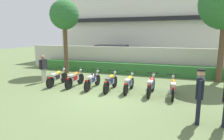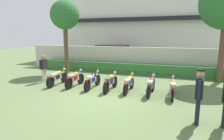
% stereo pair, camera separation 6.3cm
% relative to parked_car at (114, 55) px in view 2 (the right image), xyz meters
% --- Properties ---
extents(ground, '(60.00, 60.00, 0.00)m').
position_rel_parked_car_xyz_m(ground, '(2.40, -8.96, -0.94)').
color(ground, '#607547').
extents(building, '(18.53, 6.50, 8.00)m').
position_rel_parked_car_xyz_m(building, '(2.40, 5.44, 3.06)').
color(building, white).
rests_on(building, ground).
extents(compound_wall, '(17.60, 0.30, 1.87)m').
position_rel_parked_car_xyz_m(compound_wall, '(2.40, -2.46, -0.00)').
color(compound_wall, beige).
rests_on(compound_wall, ground).
extents(hedge_row, '(14.08, 0.70, 0.77)m').
position_rel_parked_car_xyz_m(hedge_row, '(2.40, -3.16, -0.55)').
color(hedge_row, '#337033').
rests_on(hedge_row, ground).
extents(parked_car, '(4.52, 2.11, 1.89)m').
position_rel_parked_car_xyz_m(parked_car, '(0.00, 0.00, 0.00)').
color(parked_car, black).
rests_on(parked_car, ground).
extents(tree_near_inspector, '(2.03, 2.03, 5.15)m').
position_rel_parked_car_xyz_m(tree_near_inspector, '(-2.10, -4.43, 3.11)').
color(tree_near_inspector, brown).
rests_on(tree_near_inspector, ground).
extents(motorcycle_in_row_0, '(0.60, 1.93, 0.96)m').
position_rel_parked_car_xyz_m(motorcycle_in_row_0, '(-0.69, -7.64, -0.49)').
color(motorcycle_in_row_0, black).
rests_on(motorcycle_in_row_0, ground).
extents(motorcycle_in_row_1, '(0.60, 1.81, 0.96)m').
position_rel_parked_car_xyz_m(motorcycle_in_row_1, '(0.36, -7.58, -0.49)').
color(motorcycle_in_row_1, black).
rests_on(motorcycle_in_row_1, ground).
extents(motorcycle_in_row_2, '(0.60, 1.93, 0.96)m').
position_rel_parked_car_xyz_m(motorcycle_in_row_2, '(1.43, -7.61, -0.49)').
color(motorcycle_in_row_2, black).
rests_on(motorcycle_in_row_2, ground).
extents(motorcycle_in_row_3, '(0.60, 1.87, 0.96)m').
position_rel_parked_car_xyz_m(motorcycle_in_row_3, '(2.44, -7.67, -0.49)').
color(motorcycle_in_row_3, black).
rests_on(motorcycle_in_row_3, ground).
extents(motorcycle_in_row_4, '(0.60, 1.81, 0.94)m').
position_rel_parked_car_xyz_m(motorcycle_in_row_4, '(3.36, -7.59, -0.50)').
color(motorcycle_in_row_4, black).
rests_on(motorcycle_in_row_4, ground).
extents(motorcycle_in_row_5, '(0.60, 1.85, 0.98)m').
position_rel_parked_car_xyz_m(motorcycle_in_row_5, '(4.45, -7.71, -0.48)').
color(motorcycle_in_row_5, black).
rests_on(motorcycle_in_row_5, ground).
extents(motorcycle_in_row_6, '(0.60, 1.89, 0.96)m').
position_rel_parked_car_xyz_m(motorcycle_in_row_6, '(5.42, -7.72, -0.49)').
color(motorcycle_in_row_6, black).
rests_on(motorcycle_in_row_6, ground).
extents(inspector_person, '(0.22, 0.65, 1.60)m').
position_rel_parked_car_xyz_m(inspector_person, '(-1.85, -7.29, -0.00)').
color(inspector_person, beige).
rests_on(inspector_person, ground).
extents(officer_0, '(0.27, 0.69, 1.74)m').
position_rel_parked_car_xyz_m(officer_0, '(6.26, -10.28, 0.10)').
color(officer_0, black).
rests_on(officer_0, ground).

